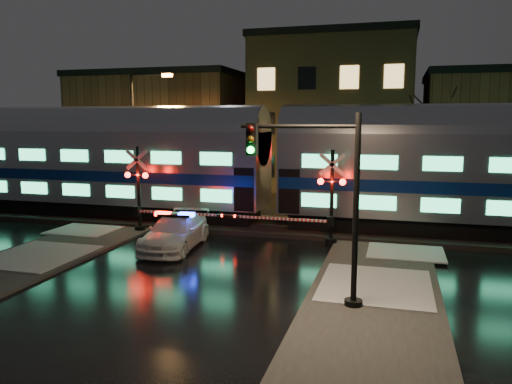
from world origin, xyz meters
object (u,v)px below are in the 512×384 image
Objects in this scene: police_car at (175,232)px; traffic_light at (325,206)px; crossing_signal_right at (323,206)px; crossing_signal_left at (145,198)px; streetlight at (137,130)px.

traffic_light reaches higher than police_car.
crossing_signal_left is (-8.60, 0.00, 0.00)m from crossing_signal_right.
crossing_signal_left reaches higher than police_car.
traffic_light is 19.64m from streetlight.
crossing_signal_left is at bearing -59.12° from streetlight.
police_car is 0.84× the size of crossing_signal_right.
police_car is 0.84× the size of crossing_signal_left.
traffic_light is (1.07, -7.29, 1.26)m from crossing_signal_right.
police_car is 0.88× the size of traffic_light.
traffic_light is at bearing -45.66° from streetlight.
streetlight reaches higher than police_car.
traffic_light is 0.67× the size of streetlight.
crossing_signal_right is at bearing 15.94° from police_car.
police_car is 6.47m from crossing_signal_right.
police_car is at bearing 144.18° from traffic_light.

